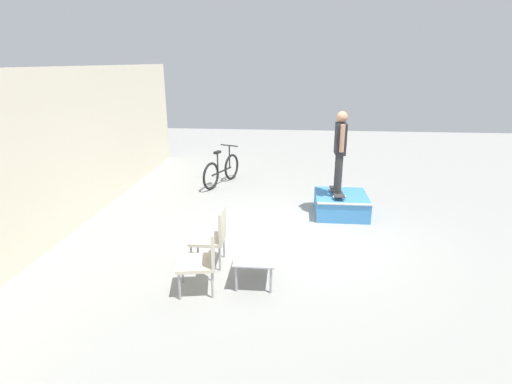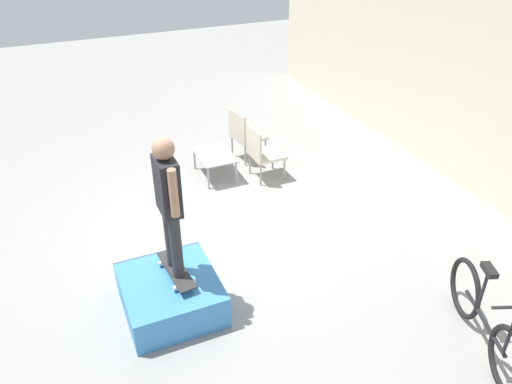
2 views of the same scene
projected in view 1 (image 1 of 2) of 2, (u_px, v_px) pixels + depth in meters
The scene contains 9 objects.
ground_plane at pixel (296, 236), 7.39m from camera, with size 24.00×24.00×0.00m, color gray.
house_wall_back at pixel (65, 152), 7.29m from camera, with size 12.00×0.06×3.00m.
skate_ramp_box at pixel (341, 204), 8.42m from camera, with size 1.16×1.07×0.44m.
skateboard_on_ramp at pixel (337, 192), 8.30m from camera, with size 0.80×0.31×0.07m.
person_skater at pixel (340, 146), 7.99m from camera, with size 0.57×0.23×1.65m.
coffee_table at pixel (256, 256), 5.85m from camera, with size 0.85×0.59×0.42m.
patio_chair_left at pixel (203, 257), 5.51m from camera, with size 0.61×0.61×0.94m.
patio_chair_right at pixel (214, 234), 6.24m from camera, with size 0.53×0.53×0.94m.
bicycle at pixel (222, 170), 10.41m from camera, with size 1.64×0.74×0.97m.
Camera 1 is at (-6.80, 0.12, 3.09)m, focal length 28.00 mm.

